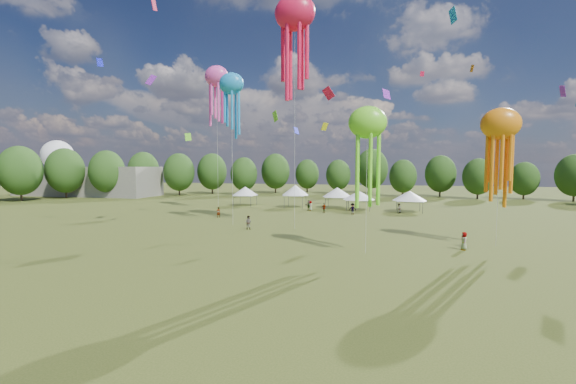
# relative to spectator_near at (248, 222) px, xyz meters

# --- Properties ---
(ground) EXTENTS (300.00, 300.00, 0.00)m
(ground) POSITION_rel_spectator_near_xyz_m (9.61, -30.91, -0.88)
(ground) COLOR #384416
(ground) RESTS_ON ground
(spectator_near) EXTENTS (0.92, 0.75, 1.76)m
(spectator_near) POSITION_rel_spectator_near_xyz_m (0.00, 0.00, 0.00)
(spectator_near) COLOR gray
(spectator_near) RESTS_ON ground
(spectators_far) EXTENTS (32.81, 28.58, 1.88)m
(spectators_far) POSITION_rel_spectator_near_xyz_m (9.71, 16.40, 0.02)
(spectators_far) COLOR gray
(spectators_far) RESTS_ON ground
(festival_tents) EXTENTS (37.30, 9.13, 4.46)m
(festival_tents) POSITION_rel_spectator_near_xyz_m (7.03, 25.26, 2.14)
(festival_tents) COLOR #47474C
(festival_tents) RESTS_ON ground
(show_kites) EXTENTS (43.14, 28.56, 29.13)m
(show_kites) POSITION_rel_spectator_near_xyz_m (4.90, 3.27, 18.31)
(show_kites) COLOR #198CDC
(show_kites) RESTS_ON ground
(small_kites) EXTENTS (73.34, 58.36, 45.25)m
(small_kites) POSITION_rel_spectator_near_xyz_m (9.22, 11.42, 27.89)
(small_kites) COLOR #198CDC
(small_kites) RESTS_ON ground
(treeline) EXTENTS (201.57, 95.24, 13.43)m
(treeline) POSITION_rel_spectator_near_xyz_m (5.75, 31.60, 5.66)
(treeline) COLOR #38281C
(treeline) RESTS_ON ground
(hangar) EXTENTS (40.00, 12.00, 8.00)m
(hangar) POSITION_rel_spectator_near_xyz_m (-62.39, 41.09, 3.12)
(hangar) COLOR gray
(hangar) RESTS_ON ground
(radome) EXTENTS (9.00, 9.00, 16.00)m
(radome) POSITION_rel_spectator_near_xyz_m (-78.39, 47.09, 9.11)
(radome) COLOR white
(radome) RESTS_ON ground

